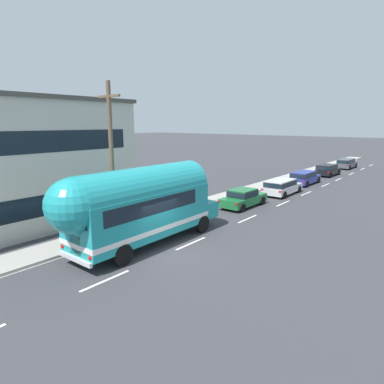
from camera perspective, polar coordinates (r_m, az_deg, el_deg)
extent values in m
plane|color=#38383D|center=(16.70, -3.97, -10.42)|extent=(300.00, 300.00, 0.00)
cube|color=silver|center=(14.43, -14.64, -14.51)|extent=(0.14, 2.40, 0.01)
cube|color=silver|center=(17.89, -0.17, -8.82)|extent=(0.14, 2.40, 0.01)
cube|color=silver|center=(22.60, 9.55, -4.56)|extent=(0.14, 2.40, 0.01)
cube|color=silver|center=(27.47, 15.41, -1.89)|extent=(0.14, 2.40, 0.01)
cube|color=silver|center=(31.98, 19.05, -0.22)|extent=(0.14, 2.40, 0.01)
cube|color=silver|center=(37.01, 21.98, 1.13)|extent=(0.14, 2.40, 0.01)
cube|color=silver|center=(41.35, 23.91, 2.02)|extent=(0.14, 2.40, 0.01)
cube|color=silver|center=(46.54, 25.72, 2.85)|extent=(0.14, 2.40, 0.01)
cube|color=silver|center=(52.21, 27.27, 3.56)|extent=(0.14, 2.40, 0.01)
cube|color=silver|center=(57.36, 28.41, 4.07)|extent=(0.14, 2.40, 0.01)
cube|color=silver|center=(27.96, 7.53, -1.33)|extent=(0.12, 80.00, 0.01)
cube|color=#9E9B93|center=(26.91, 3.34, -1.61)|extent=(2.15, 90.00, 0.15)
cube|color=black|center=(19.94, -25.89, -2.47)|extent=(0.08, 12.90, 1.20)
cube|color=black|center=(19.45, -26.82, 7.58)|extent=(0.08, 12.90, 1.20)
cylinder|color=brown|center=(18.92, -13.63, 5.23)|extent=(0.24, 0.24, 8.50)
cube|color=brown|center=(18.86, -14.15, 15.70)|extent=(1.80, 0.12, 0.12)
cube|color=teal|center=(17.36, -8.41, -3.55)|extent=(2.58, 7.97, 2.30)
cylinder|color=teal|center=(17.09, -8.53, 0.17)|extent=(2.53, 7.87, 2.45)
sphere|color=teal|center=(14.78, -19.73, -2.23)|extent=(2.40, 2.40, 2.40)
cube|color=teal|center=(20.83, 0.98, -2.74)|extent=(2.27, 1.32, 0.95)
cube|color=white|center=(17.54, -8.35, -5.60)|extent=(2.62, 8.01, 0.24)
cube|color=black|center=(17.01, -9.21, -1.80)|extent=(2.59, 6.17, 0.76)
cube|color=black|center=(14.90, -19.63, -4.10)|extent=(2.00, 0.10, 0.84)
cube|color=white|center=(15.27, -19.34, -8.63)|extent=(0.80, 0.07, 0.90)
cube|color=silver|center=(15.44, -19.47, -10.80)|extent=(2.34, 0.16, 0.20)
sphere|color=red|center=(16.22, -21.30, -8.69)|extent=(0.20, 0.20, 0.20)
sphere|color=red|center=(14.54, -17.04, -10.78)|extent=(0.20, 0.20, 0.20)
cube|color=black|center=(20.08, -0.05, 0.58)|extent=(2.14, 0.12, 0.96)
cube|color=silver|center=(21.40, 2.11, -2.70)|extent=(0.90, 0.11, 0.56)
cylinder|color=black|center=(20.93, -3.33, -4.32)|extent=(0.27, 1.00, 1.00)
cylinder|color=black|center=(19.51, 1.81, -5.52)|extent=(0.27, 1.00, 1.00)
cylinder|color=black|center=(17.21, -16.84, -8.44)|extent=(0.27, 1.00, 1.00)
cylinder|color=black|center=(15.44, -11.80, -10.54)|extent=(0.27, 1.00, 1.00)
cube|color=#196633|center=(25.71, 8.81, -1.35)|extent=(1.82, 4.36, 0.60)
cube|color=#196633|center=(25.49, 8.70, -0.14)|extent=(1.58, 2.01, 0.55)
cube|color=black|center=(25.49, 8.70, -0.20)|extent=(1.64, 2.05, 0.43)
cube|color=red|center=(24.30, 4.62, -1.58)|extent=(0.20, 0.04, 0.14)
cube|color=red|center=(23.48, 7.61, -2.12)|extent=(0.20, 0.04, 0.14)
cylinder|color=black|center=(27.41, 8.91, -0.96)|extent=(0.21, 0.64, 0.64)
cylinder|color=black|center=(26.60, 11.98, -1.47)|extent=(0.21, 0.64, 0.64)
cylinder|color=black|center=(25.00, 5.40, -2.11)|extent=(0.21, 0.64, 0.64)
cylinder|color=black|center=(24.12, 8.66, -2.71)|extent=(0.21, 0.64, 0.64)
cube|color=silver|center=(30.90, 15.29, 0.58)|extent=(1.89, 4.65, 0.60)
cube|color=silver|center=(30.37, 14.98, 1.51)|extent=(1.68, 3.20, 0.55)
cube|color=black|center=(30.37, 14.98, 1.46)|extent=(1.74, 3.24, 0.43)
cube|color=red|center=(29.13, 11.97, 0.45)|extent=(0.20, 0.04, 0.14)
cube|color=red|center=(28.45, 14.89, 0.03)|extent=(0.20, 0.04, 0.14)
cylinder|color=black|center=(32.75, 15.00, 0.86)|extent=(0.20, 0.64, 0.64)
cylinder|color=black|center=(32.08, 17.91, 0.47)|extent=(0.20, 0.64, 0.64)
cylinder|color=black|center=(29.87, 12.43, -0.04)|extent=(0.20, 0.64, 0.64)
cylinder|color=black|center=(29.13, 15.57, -0.50)|extent=(0.20, 0.64, 0.64)
cube|color=navy|center=(36.73, 18.84, 2.10)|extent=(1.80, 4.63, 0.60)
cube|color=navy|center=(36.21, 18.62, 2.91)|extent=(1.59, 3.18, 0.55)
cube|color=black|center=(36.21, 18.62, 2.86)|extent=(1.65, 3.22, 0.43)
cube|color=red|center=(34.86, 16.31, 2.07)|extent=(0.20, 0.04, 0.14)
cube|color=red|center=(34.30, 18.64, 1.77)|extent=(0.20, 0.04, 0.14)
cylinder|color=black|center=(38.55, 18.52, 2.25)|extent=(0.21, 0.64, 0.64)
cylinder|color=black|center=(37.98, 20.88, 1.95)|extent=(0.21, 0.64, 0.64)
cylinder|color=black|center=(35.60, 16.62, 1.62)|extent=(0.21, 0.64, 0.64)
cylinder|color=black|center=(34.99, 19.14, 1.29)|extent=(0.21, 0.64, 0.64)
cube|color=black|center=(43.71, 22.32, 3.31)|extent=(1.86, 4.29, 0.60)
cube|color=black|center=(43.19, 22.18, 4.00)|extent=(1.63, 3.03, 0.55)
cube|color=black|center=(43.19, 22.17, 3.96)|extent=(1.69, 3.07, 0.43)
cube|color=red|center=(41.93, 20.42, 3.37)|extent=(0.20, 0.05, 0.14)
cube|color=red|center=(41.44, 22.38, 3.14)|extent=(0.20, 0.05, 0.14)
cylinder|color=black|center=(45.33, 21.88, 3.36)|extent=(0.22, 0.64, 0.64)
cylinder|color=black|center=(44.83, 23.90, 3.11)|extent=(0.22, 0.64, 0.64)
cylinder|color=black|center=(42.67, 20.62, 2.98)|extent=(0.22, 0.64, 0.64)
cylinder|color=black|center=(42.14, 22.75, 2.71)|extent=(0.22, 0.64, 0.64)
cube|color=#474C51|center=(51.84, 25.04, 4.29)|extent=(1.78, 4.60, 0.60)
cube|color=#474C51|center=(51.32, 24.96, 4.88)|extent=(1.58, 3.15, 0.55)
cube|color=black|center=(51.32, 24.96, 4.84)|extent=(1.64, 3.19, 0.43)
cube|color=red|center=(49.81, 23.53, 4.36)|extent=(0.20, 0.04, 0.14)
cube|color=red|center=(49.41, 25.22, 4.16)|extent=(0.20, 0.04, 0.14)
cylinder|color=black|center=(53.60, 24.60, 4.32)|extent=(0.20, 0.64, 0.64)
cylinder|color=black|center=(53.20, 26.34, 4.12)|extent=(0.20, 0.64, 0.64)
cylinder|color=black|center=(50.55, 23.64, 4.01)|extent=(0.20, 0.64, 0.64)
cylinder|color=black|center=(50.12, 25.48, 3.79)|extent=(0.20, 0.64, 0.64)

